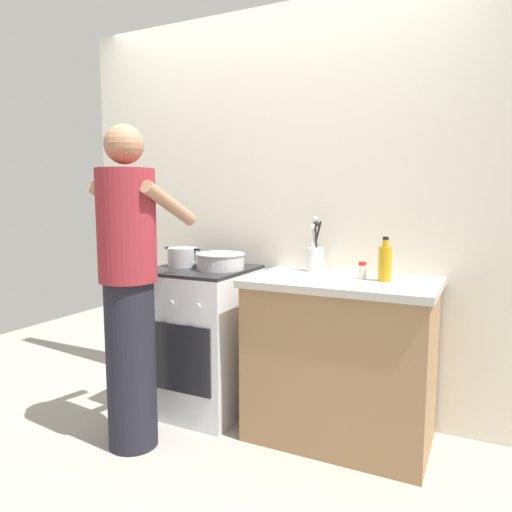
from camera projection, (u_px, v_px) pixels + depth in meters
The scene contains 10 objects.
ground at pixel (239, 428), 2.75m from camera, with size 6.00×6.00×0.00m, color gray.
back_wall at pixel (304, 211), 2.96m from camera, with size 3.20×0.10×2.50m.
countertop at pixel (340, 359), 2.59m from camera, with size 1.00×0.60×0.90m.
stove_range at pixel (201, 338), 2.98m from camera, with size 0.60×0.62×0.90m.
pot at pixel (183, 257), 2.99m from camera, with size 0.25×0.19×0.12m.
mixing_bowl at pixel (220, 260), 2.87m from camera, with size 0.30×0.30×0.10m.
utensil_crock at pixel (315, 255), 2.79m from camera, with size 0.10×0.10×0.32m.
spice_bottle at pixel (362, 271), 2.53m from camera, with size 0.04×0.04×0.09m.
oil_bottle at pixel (385, 263), 2.45m from camera, with size 0.07×0.07×0.23m.
person at pixel (129, 289), 2.46m from camera, with size 0.41×0.50×1.70m.
Camera 1 is at (1.24, -2.30, 1.33)m, focal length 33.10 mm.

